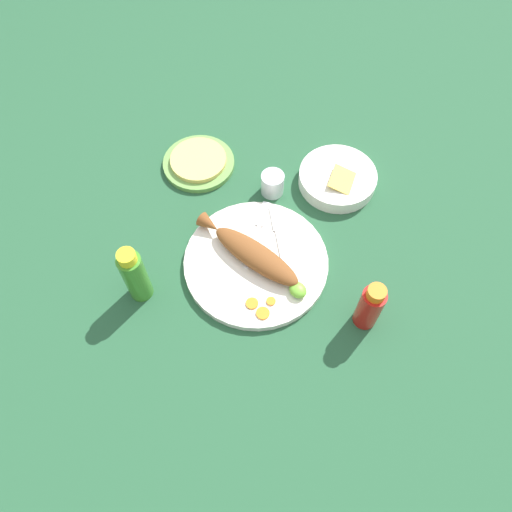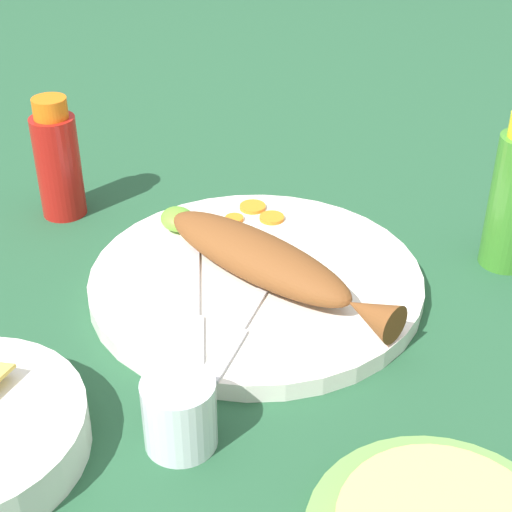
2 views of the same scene
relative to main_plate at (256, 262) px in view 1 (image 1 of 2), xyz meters
The scene contains 15 objects.
ground_plane 0.01m from the main_plate, ahead, with size 4.00×4.00×0.00m, color #235133.
main_plate is the anchor object (origin of this frame).
fried_fish 0.03m from the main_plate, 163.84° to the right, with size 0.28×0.12×0.04m.
fork_near 0.08m from the main_plate, 140.74° to the left, with size 0.13×0.15×0.00m.
fork_far 0.09m from the main_plate, 107.90° to the left, with size 0.17×0.10×0.00m.
carrot_slice_near 0.11m from the main_plate, 40.20° to the right, with size 0.03×0.03×0.00m, color orange.
carrot_slice_mid 0.13m from the main_plate, 29.27° to the right, with size 0.03×0.03×0.00m, color orange.
carrot_slice_far 0.11m from the main_plate, 18.09° to the right, with size 0.02×0.02×0.00m, color orange.
lime_wedge_main 0.12m from the main_plate, 12.99° to the left, with size 0.04×0.04×0.02m, color #6BB233.
hot_sauce_bottle_red 0.27m from the main_plate, 24.25° to the left, with size 0.05×0.05×0.14m.
hot_sauce_bottle_green 0.27m from the main_plate, 110.32° to the right, with size 0.05×0.05×0.16m.
salt_cup 0.21m from the main_plate, 133.47° to the left, with size 0.06×0.06×0.06m.
guacamole_bowl 0.31m from the main_plate, 103.53° to the left, with size 0.19×0.19×0.05m.
tortilla_plate 0.33m from the main_plate, behind, with size 0.18×0.18×0.01m, color #6B9E4C.
tortilla_stack 0.33m from the main_plate, behind, with size 0.14×0.14×0.01m, color #E0C666.
Camera 1 is at (0.45, -0.32, 0.99)m, focal length 35.00 mm.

